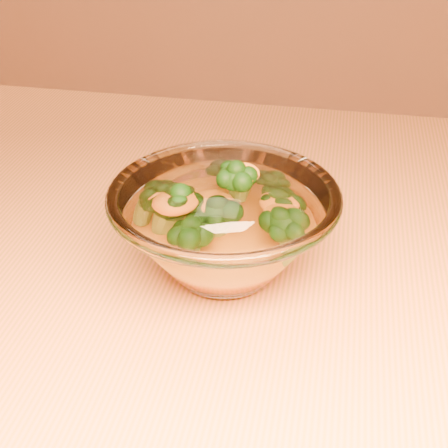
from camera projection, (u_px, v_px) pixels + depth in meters
name	position (u px, v px, depth m)	size (l,w,h in m)	color
table	(239.00, 341.00, 0.65)	(1.20, 0.80, 0.75)	#BD6038
glass_bowl	(224.00, 228.00, 0.57)	(0.21, 0.21, 0.09)	white
cheese_sauce	(224.00, 246.00, 0.58)	(0.12, 0.12, 0.03)	orange
broccoli_heap	(223.00, 209.00, 0.57)	(0.15, 0.13, 0.08)	black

